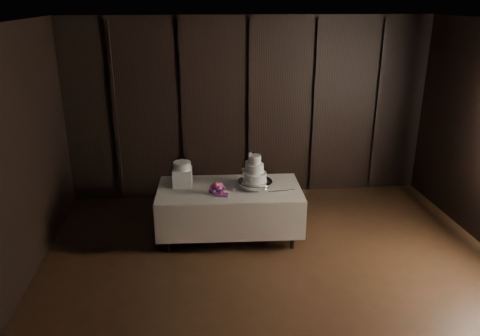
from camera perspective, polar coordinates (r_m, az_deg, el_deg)
name	(u,v)px	position (r m, az deg, el deg)	size (l,w,h in m)	color
room	(297,191)	(4.54, 6.96, -2.75)	(6.08, 7.08, 3.08)	black
display_table	(229,210)	(6.64, -1.29, -5.19)	(2.04, 1.14, 0.76)	silver
cake_stand	(255,184)	(6.52, 1.85, -1.95)	(0.48, 0.48, 0.09)	silver
wedding_cake	(253,171)	(6.43, 1.64, -0.41)	(0.36, 0.31, 0.38)	white
bouquet	(217,188)	(6.34, -2.79, -2.51)	(0.28, 0.38, 0.18)	#B43C45
box_pedestal	(183,177)	(6.59, -7.02, -1.12)	(0.26, 0.26, 0.25)	white
small_cake	(182,166)	(6.53, -7.08, 0.30)	(0.25, 0.25, 0.10)	white
cake_knife	(278,191)	(6.40, 4.68, -2.82)	(0.37, 0.02, 0.01)	silver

